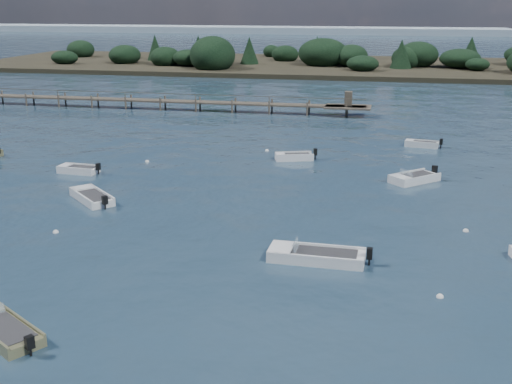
% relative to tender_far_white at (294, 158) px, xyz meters
% --- Properties ---
extents(ground, '(400.00, 400.00, 0.00)m').
position_rel_tender_far_white_xyz_m(ground, '(-1.25, 33.32, -0.16)').
color(ground, '#182938').
rests_on(ground, ground).
extents(tender_far_white, '(3.40, 2.05, 1.15)m').
position_rel_tender_far_white_xyz_m(tender_far_white, '(0.00, 0.00, 0.00)').
color(tender_far_white, silver).
rests_on(tender_far_white, ground).
extents(dinghy_extra_a, '(3.71, 3.66, 1.19)m').
position_rel_tender_far_white_xyz_m(dinghy_extra_a, '(9.22, -4.62, -0.00)').
color(dinghy_extra_a, '#B8BDBF').
rests_on(dinghy_extra_a, ground).
extents(dinghy_mid_grey, '(3.95, 3.84, 1.10)m').
position_rel_tender_far_white_xyz_m(dinghy_mid_grey, '(-11.02, -13.41, -0.01)').
color(dinghy_mid_grey, '#B8BDBF').
rests_on(dinghy_mid_grey, ground).
extents(tender_far_grey_b, '(3.22, 1.57, 1.08)m').
position_rel_tender_far_white_xyz_m(tender_far_grey_b, '(10.17, 6.98, -0.01)').
color(tender_far_grey_b, '#B8BDBF').
rests_on(tender_far_grey_b, ground).
extents(dinghy_near_olive, '(4.19, 3.41, 1.06)m').
position_rel_tender_far_white_xyz_m(dinghy_near_olive, '(-6.73, -29.98, -0.02)').
color(dinghy_near_olive, '#666544').
rests_on(dinghy_near_olive, ground).
extents(dinghy_mid_white_a, '(5.05, 1.86, 1.18)m').
position_rel_tender_far_white_xyz_m(dinghy_mid_white_a, '(4.13, -20.28, -0.01)').
color(dinghy_mid_white_a, silver).
rests_on(dinghy_mid_white_a, ground).
extents(dinghy_extra_b, '(3.28, 1.55, 1.07)m').
position_rel_tender_far_white_xyz_m(dinghy_extra_b, '(-15.05, -7.21, -0.01)').
color(dinghy_extra_b, silver).
rests_on(dinghy_extra_b, ground).
extents(buoy_a, '(0.32, 0.32, 0.32)m').
position_rel_tender_far_white_xyz_m(buoy_a, '(-5.35, -29.96, -0.16)').
color(buoy_a, silver).
rests_on(buoy_a, ground).
extents(buoy_b, '(0.32, 0.32, 0.32)m').
position_rel_tender_far_white_xyz_m(buoy_b, '(9.83, -23.24, -0.16)').
color(buoy_b, silver).
rests_on(buoy_b, ground).
extents(buoy_c, '(0.32, 0.32, 0.32)m').
position_rel_tender_far_white_xyz_m(buoy_c, '(-10.35, -19.28, -0.16)').
color(buoy_c, silver).
rests_on(buoy_c, ground).
extents(buoy_e, '(0.32, 0.32, 0.32)m').
position_rel_tender_far_white_xyz_m(buoy_e, '(-2.73, 2.64, -0.16)').
color(buoy_e, silver).
rests_on(buoy_e, ground).
extents(buoy_extra_a, '(0.32, 0.32, 0.32)m').
position_rel_tender_far_white_xyz_m(buoy_extra_a, '(-11.28, -3.05, -0.16)').
color(buoy_extra_a, silver).
rests_on(buoy_extra_a, ground).
extents(buoy_extra_b, '(0.32, 0.32, 0.32)m').
position_rel_tender_far_white_xyz_m(buoy_extra_b, '(11.75, -14.46, -0.16)').
color(buoy_extra_b, silver).
rests_on(buoy_extra_b, ground).
extents(jetty, '(64.50, 3.20, 3.40)m').
position_rel_tender_far_white_xyz_m(jetty, '(-22.99, 21.31, 0.82)').
color(jetty, '#494135').
rests_on(jetty, ground).
extents(far_headland, '(190.00, 40.00, 5.80)m').
position_rel_tender_far_white_xyz_m(far_headland, '(23.75, 73.32, 1.80)').
color(far_headland, black).
rests_on(far_headland, ground).
extents(distant_haze, '(280.00, 20.00, 2.40)m').
position_rel_tender_far_white_xyz_m(distant_haze, '(-91.25, 203.32, -0.16)').
color(distant_haze, '#8698A6').
rests_on(distant_haze, ground).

